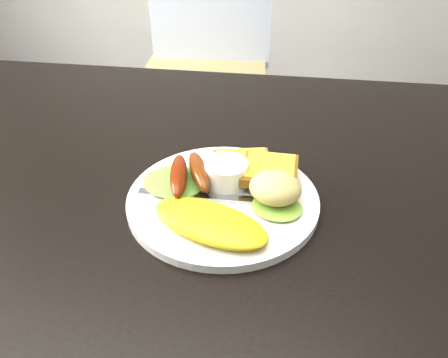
% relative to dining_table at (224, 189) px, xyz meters
% --- Properties ---
extents(dining_table, '(1.20, 0.80, 0.04)m').
position_rel_dining_table_xyz_m(dining_table, '(0.00, 0.00, 0.00)').
color(dining_table, black).
rests_on(dining_table, ground).
extents(dining_chair, '(0.51, 0.51, 0.06)m').
position_rel_dining_table_xyz_m(dining_chair, '(-0.23, 1.02, -0.28)').
color(dining_chair, tan).
rests_on(dining_chair, ground).
extents(person, '(0.58, 0.44, 1.46)m').
position_rel_dining_table_xyz_m(person, '(-0.07, 0.78, 0.00)').
color(person, navy).
rests_on(person, ground).
extents(plate, '(0.25, 0.25, 0.01)m').
position_rel_dining_table_xyz_m(plate, '(0.01, -0.06, 0.03)').
color(plate, white).
rests_on(plate, dining_table).
extents(lettuce_left, '(0.10, 0.10, 0.01)m').
position_rel_dining_table_xyz_m(lettuce_left, '(-0.06, -0.04, 0.04)').
color(lettuce_left, '#378C1A').
rests_on(lettuce_left, plate).
extents(lettuce_right, '(0.08, 0.08, 0.01)m').
position_rel_dining_table_xyz_m(lettuce_right, '(0.08, -0.07, 0.04)').
color(lettuce_right, '#5B9625').
rests_on(lettuce_right, plate).
extents(omelette, '(0.16, 0.12, 0.02)m').
position_rel_dining_table_xyz_m(omelette, '(0.00, -0.12, 0.04)').
color(omelette, yellow).
rests_on(omelette, plate).
extents(sausage_a, '(0.04, 0.10, 0.02)m').
position_rel_dining_table_xyz_m(sausage_a, '(-0.05, -0.05, 0.05)').
color(sausage_a, '#642500').
rests_on(sausage_a, lettuce_left).
extents(sausage_b, '(0.06, 0.09, 0.02)m').
position_rel_dining_table_xyz_m(sausage_b, '(-0.03, -0.03, 0.05)').
color(sausage_b, '#5B250B').
rests_on(sausage_b, lettuce_left).
extents(ramekin, '(0.06, 0.06, 0.03)m').
position_rel_dining_table_xyz_m(ramekin, '(0.01, -0.03, 0.05)').
color(ramekin, white).
rests_on(ramekin, plate).
extents(toast_a, '(0.10, 0.10, 0.01)m').
position_rel_dining_table_xyz_m(toast_a, '(0.03, 0.00, 0.04)').
color(toast_a, olive).
rests_on(toast_a, plate).
extents(toast_b, '(0.07, 0.07, 0.01)m').
position_rel_dining_table_xyz_m(toast_b, '(0.06, -0.02, 0.05)').
color(toast_b, brown).
rests_on(toast_b, toast_a).
extents(potato_salad, '(0.08, 0.08, 0.04)m').
position_rel_dining_table_xyz_m(potato_salad, '(0.07, -0.06, 0.06)').
color(potato_salad, beige).
rests_on(potato_salad, lettuce_right).
extents(fork, '(0.15, 0.02, 0.00)m').
position_rel_dining_table_xyz_m(fork, '(-0.03, -0.06, 0.03)').
color(fork, '#ADAFB7').
rests_on(fork, plate).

